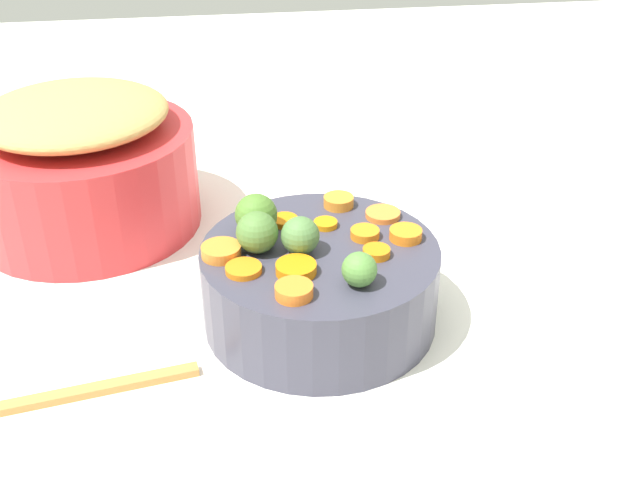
# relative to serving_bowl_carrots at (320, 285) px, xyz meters

# --- Properties ---
(tabletop) EXTENTS (2.40, 2.40, 0.02)m
(tabletop) POSITION_rel_serving_bowl_carrots_xyz_m (0.01, 0.03, -0.05)
(tabletop) COLOR white
(tabletop) RESTS_ON ground
(serving_bowl_carrots) EXTENTS (0.24, 0.24, 0.09)m
(serving_bowl_carrots) POSITION_rel_serving_bowl_carrots_xyz_m (0.00, 0.00, 0.00)
(serving_bowl_carrots) COLOR #3A3949
(serving_bowl_carrots) RESTS_ON tabletop
(metal_pot) EXTENTS (0.27, 0.27, 0.12)m
(metal_pot) POSITION_rel_serving_bowl_carrots_xyz_m (-0.26, 0.24, 0.02)
(metal_pot) COLOR red
(metal_pot) RESTS_ON tabletop
(stuffing_mound) EXTENTS (0.22, 0.22, 0.04)m
(stuffing_mound) POSITION_rel_serving_bowl_carrots_xyz_m (-0.26, 0.24, 0.10)
(stuffing_mound) COLOR tan
(stuffing_mound) RESTS_ON metal_pot
(carrot_slice_0) EXTENTS (0.03, 0.03, 0.01)m
(carrot_slice_0) POSITION_rel_serving_bowl_carrots_xyz_m (-0.03, 0.06, 0.05)
(carrot_slice_0) COLOR orange
(carrot_slice_0) RESTS_ON serving_bowl_carrots
(carrot_slice_1) EXTENTS (0.05, 0.05, 0.01)m
(carrot_slice_1) POSITION_rel_serving_bowl_carrots_xyz_m (0.03, 0.08, 0.05)
(carrot_slice_1) COLOR orange
(carrot_slice_1) RESTS_ON serving_bowl_carrots
(carrot_slice_2) EXTENTS (0.04, 0.04, 0.01)m
(carrot_slice_2) POSITION_rel_serving_bowl_carrots_xyz_m (-0.10, 0.00, 0.05)
(carrot_slice_2) COLOR orange
(carrot_slice_2) RESTS_ON serving_bowl_carrots
(carrot_slice_3) EXTENTS (0.03, 0.03, 0.01)m
(carrot_slice_3) POSITION_rel_serving_bowl_carrots_xyz_m (0.05, -0.02, 0.05)
(carrot_slice_3) COLOR orange
(carrot_slice_3) RESTS_ON serving_bowl_carrots
(carrot_slice_4) EXTENTS (0.04, 0.04, 0.01)m
(carrot_slice_4) POSITION_rel_serving_bowl_carrots_xyz_m (-0.08, -0.03, 0.05)
(carrot_slice_4) COLOR orange
(carrot_slice_4) RESTS_ON serving_bowl_carrots
(carrot_slice_5) EXTENTS (0.05, 0.05, 0.01)m
(carrot_slice_5) POSITION_rel_serving_bowl_carrots_xyz_m (-0.03, -0.08, 0.05)
(carrot_slice_5) COLOR orange
(carrot_slice_5) RESTS_ON serving_bowl_carrots
(carrot_slice_6) EXTENTS (0.05, 0.05, 0.01)m
(carrot_slice_6) POSITION_rel_serving_bowl_carrots_xyz_m (-0.03, -0.04, 0.05)
(carrot_slice_6) COLOR orange
(carrot_slice_6) RESTS_ON serving_bowl_carrots
(carrot_slice_7) EXTENTS (0.05, 0.05, 0.01)m
(carrot_slice_7) POSITION_rel_serving_bowl_carrots_xyz_m (0.07, 0.05, 0.05)
(carrot_slice_7) COLOR orange
(carrot_slice_7) RESTS_ON serving_bowl_carrots
(carrot_slice_8) EXTENTS (0.03, 0.03, 0.01)m
(carrot_slice_8) POSITION_rel_serving_bowl_carrots_xyz_m (0.05, 0.02, 0.05)
(carrot_slice_8) COLOR orange
(carrot_slice_8) RESTS_ON serving_bowl_carrots
(carrot_slice_9) EXTENTS (0.04, 0.04, 0.01)m
(carrot_slice_9) POSITION_rel_serving_bowl_carrots_xyz_m (0.09, 0.01, 0.05)
(carrot_slice_9) COLOR orange
(carrot_slice_9) RESTS_ON serving_bowl_carrots
(carrot_slice_10) EXTENTS (0.03, 0.03, 0.01)m
(carrot_slice_10) POSITION_rel_serving_bowl_carrots_xyz_m (0.01, 0.04, 0.05)
(carrot_slice_10) COLOR orange
(carrot_slice_10) RESTS_ON serving_bowl_carrots
(brussels_sprout_0) EXTENTS (0.03, 0.03, 0.03)m
(brussels_sprout_0) POSITION_rel_serving_bowl_carrots_xyz_m (0.03, -0.07, 0.06)
(brussels_sprout_0) COLOR #50843A
(brussels_sprout_0) RESTS_ON serving_bowl_carrots
(brussels_sprout_1) EXTENTS (0.04, 0.04, 0.04)m
(brussels_sprout_1) POSITION_rel_serving_bowl_carrots_xyz_m (-0.02, -0.00, 0.06)
(brussels_sprout_1) COLOR #4E773E
(brussels_sprout_1) RESTS_ON serving_bowl_carrots
(brussels_sprout_2) EXTENTS (0.04, 0.04, 0.04)m
(brussels_sprout_2) POSITION_rel_serving_bowl_carrots_xyz_m (-0.06, 0.01, 0.06)
(brussels_sprout_2) COLOR #4B7334
(brussels_sprout_2) RESTS_ON serving_bowl_carrots
(brussels_sprout_3) EXTENTS (0.04, 0.04, 0.04)m
(brussels_sprout_3) POSITION_rel_serving_bowl_carrots_xyz_m (-0.06, 0.04, 0.06)
(brussels_sprout_3) COLOR #4B762B
(brussels_sprout_3) RESTS_ON serving_bowl_carrots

